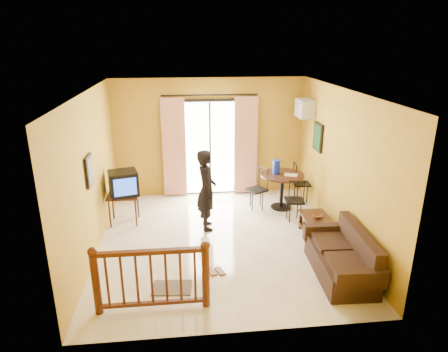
{
  "coord_description": "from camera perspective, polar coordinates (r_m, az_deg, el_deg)",
  "views": [
    {
      "loc": [
        -0.67,
        -6.71,
        3.65
      ],
      "look_at": [
        0.09,
        0.2,
        1.23
      ],
      "focal_mm": 32.0,
      "sensor_mm": 36.0,
      "label": 1
    }
  ],
  "objects": [
    {
      "name": "air_conditioner",
      "position": [
        9.22,
        11.43,
        9.44
      ],
      "size": [
        0.31,
        0.6,
        0.4
      ],
      "color": "silver",
      "rests_on": "room_shell"
    },
    {
      "name": "tv_table",
      "position": [
        8.43,
        -14.2,
        -3.06
      ],
      "size": [
        0.62,
        0.52,
        0.62
      ],
      "color": "black",
      "rests_on": "ground"
    },
    {
      "name": "doormat",
      "position": [
        6.42,
        -7.45,
        -15.55
      ],
      "size": [
        0.63,
        0.45,
        0.02
      ],
      "primitive_type": "cube",
      "rotation": [
        0.0,
        0.0,
        -0.09
      ],
      "color": "#5D514A",
      "rests_on": "ground"
    },
    {
      "name": "serving_tray",
      "position": [
        8.83,
        9.52,
        0.14
      ],
      "size": [
        0.33,
        0.27,
        0.02
      ],
      "primitive_type": "cube",
      "rotation": [
        0.0,
        0.0,
        -0.39
      ],
      "color": "white",
      "rests_on": "dining_table"
    },
    {
      "name": "balcony_door",
      "position": [
        9.5,
        -2.0,
        4.13
      ],
      "size": [
        2.25,
        0.14,
        2.46
      ],
      "color": "black",
      "rests_on": "ground"
    },
    {
      "name": "television",
      "position": [
        8.31,
        -14.17,
        -0.99
      ],
      "size": [
        0.66,
        0.62,
        0.49
      ],
      "rotation": [
        0.0,
        0.0,
        0.27
      ],
      "color": "black",
      "rests_on": "tv_table"
    },
    {
      "name": "botanical_print",
      "position": [
        8.75,
        13.25,
        5.45
      ],
      "size": [
        0.05,
        0.5,
        0.6
      ],
      "color": "black",
      "rests_on": "room_shell"
    },
    {
      "name": "water_jug",
      "position": [
        8.87,
        7.5,
        1.33
      ],
      "size": [
        0.17,
        0.17,
        0.31
      ],
      "primitive_type": "cylinder",
      "color": "#132DB6",
      "rests_on": "dining_table"
    },
    {
      "name": "picture_left",
      "position": [
        7.02,
        -18.67,
        0.71
      ],
      "size": [
        0.05,
        0.42,
        0.52
      ],
      "color": "black",
      "rests_on": "room_shell"
    },
    {
      "name": "room_shell",
      "position": [
        7.02,
        -0.53,
        3.07
      ],
      "size": [
        5.0,
        5.0,
        5.0
      ],
      "color": "white",
      "rests_on": "ground"
    },
    {
      "name": "bowl",
      "position": [
        7.83,
        13.19,
        -5.64
      ],
      "size": [
        0.21,
        0.21,
        0.06
      ],
      "primitive_type": "imported",
      "rotation": [
        0.0,
        0.0,
        -0.18
      ],
      "color": "brown",
      "rests_on": "coffee_table"
    },
    {
      "name": "standing_person",
      "position": [
        7.85,
        -2.51,
        -2.01
      ],
      "size": [
        0.43,
        0.62,
        1.63
      ],
      "primitive_type": "imported",
      "rotation": [
        0.0,
        0.0,
        1.65
      ],
      "color": "black",
      "rests_on": "ground"
    },
    {
      "name": "dining_table",
      "position": [
        8.94,
        8.3,
        -0.74
      ],
      "size": [
        0.96,
        0.96,
        0.8
      ],
      "color": "black",
      "rests_on": "ground"
    },
    {
      "name": "ground",
      "position": [
        7.67,
        -0.49,
        -9.24
      ],
      "size": [
        5.0,
        5.0,
        0.0
      ],
      "primitive_type": "plane",
      "color": "beige",
      "rests_on": "ground"
    },
    {
      "name": "sofa",
      "position": [
        6.81,
        16.71,
        -11.26
      ],
      "size": [
        0.83,
        1.67,
        0.78
      ],
      "rotation": [
        0.0,
        0.0,
        -0.04
      ],
      "color": "black",
      "rests_on": "ground"
    },
    {
      "name": "coffee_table",
      "position": [
        7.87,
        13.16,
        -6.8
      ],
      "size": [
        0.5,
        0.91,
        0.4
      ],
      "color": "black",
      "rests_on": "ground"
    },
    {
      "name": "sandals",
      "position": [
        6.75,
        -1.18,
        -13.45
      ],
      "size": [
        0.31,
        0.27,
        0.03
      ],
      "color": "brown",
      "rests_on": "ground"
    },
    {
      "name": "dining_chairs",
      "position": [
        9.07,
        8.44,
        -4.79
      ],
      "size": [
        1.59,
        1.4,
        0.95
      ],
      "color": "black",
      "rests_on": "ground"
    },
    {
      "name": "stair_balustrade",
      "position": [
        5.74,
        -10.35,
        -13.73
      ],
      "size": [
        1.63,
        0.13,
        1.04
      ],
      "color": "#471E0F",
      "rests_on": "ground"
    }
  ]
}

